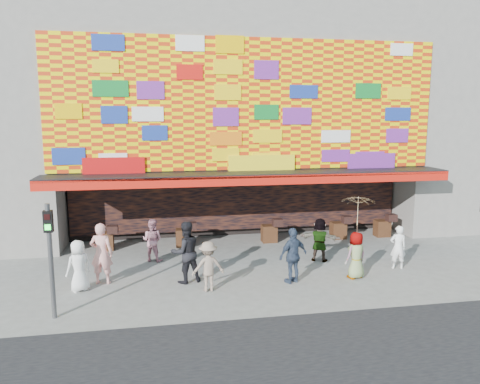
{
  "coord_description": "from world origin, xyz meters",
  "views": [
    {
      "loc": [
        -3.54,
        -13.54,
        5.17
      ],
      "look_at": [
        -0.69,
        2.0,
        2.56
      ],
      "focal_mm": 35.0,
      "sensor_mm": 36.0,
      "label": 1
    }
  ],
  "objects": [
    {
      "name": "ped_i",
      "position": [
        -3.71,
        2.89,
        0.76
      ],
      "size": [
        0.92,
        0.83,
        1.53
      ],
      "primitive_type": "imported",
      "rotation": [
        0.0,
        0.0,
        2.72
      ],
      "color": "#C07C8D",
      "rests_on": "ground"
    },
    {
      "name": "ped_b",
      "position": [
        -5.24,
        0.87,
        0.96
      ],
      "size": [
        0.78,
        0.59,
        1.92
      ],
      "primitive_type": "imported",
      "rotation": [
        0.0,
        0.0,
        2.94
      ],
      "color": "pink",
      "rests_on": "ground"
    },
    {
      "name": "ped_a",
      "position": [
        -5.84,
        0.34,
        0.77
      ],
      "size": [
        0.9,
        0.82,
        1.55
      ],
      "primitive_type": "imported",
      "rotation": [
        0.0,
        0.0,
        3.72
      ],
      "color": "white",
      "rests_on": "ground"
    },
    {
      "name": "ped_h",
      "position": [
        4.48,
        0.53,
        0.75
      ],
      "size": [
        0.6,
        0.45,
        1.49
      ],
      "primitive_type": "imported",
      "rotation": [
        0.0,
        0.0,
        2.95
      ],
      "color": "white",
      "rests_on": "ground"
    },
    {
      "name": "parasol",
      "position": [
        2.68,
        -0.1,
        2.18
      ],
      "size": [
        1.36,
        1.38,
        1.92
      ],
      "color": "#FFD6A0",
      "rests_on": "ground"
    },
    {
      "name": "ped_e",
      "position": [
        0.59,
        -0.13,
        0.87
      ],
      "size": [
        1.11,
        0.78,
        1.75
      ],
      "primitive_type": "imported",
      "rotation": [
        0.0,
        0.0,
        3.53
      ],
      "color": "#2F3C53",
      "rests_on": "ground"
    },
    {
      "name": "signal_left",
      "position": [
        -6.2,
        -1.5,
        1.86
      ],
      "size": [
        0.22,
        0.2,
        3.0
      ],
      "color": "#59595B",
      "rests_on": "ground"
    },
    {
      "name": "ped_g",
      "position": [
        2.68,
        -0.1,
        0.76
      ],
      "size": [
        0.85,
        0.69,
        1.51
      ],
      "primitive_type": "imported",
      "rotation": [
        0.0,
        0.0,
        3.46
      ],
      "color": "gray",
      "rests_on": "ground"
    },
    {
      "name": "ped_c",
      "position": [
        -2.68,
        0.51,
        0.97
      ],
      "size": [
        1.11,
        0.97,
        1.94
      ],
      "primitive_type": "imported",
      "rotation": [
        0.0,
        0.0,
        3.43
      ],
      "color": "black",
      "rests_on": "ground"
    },
    {
      "name": "ped_d",
      "position": [
        -2.08,
        -0.33,
        0.75
      ],
      "size": [
        1.03,
        0.67,
        1.5
      ],
      "primitive_type": "imported",
      "rotation": [
        0.0,
        0.0,
        3.26
      ],
      "color": "gray",
      "rests_on": "ground"
    },
    {
      "name": "shop_building",
      "position": [
        0.0,
        8.18,
        5.23
      ],
      "size": [
        15.2,
        9.4,
        10.0
      ],
      "color": "gray",
      "rests_on": "ground"
    },
    {
      "name": "ped_f",
      "position": [
        2.16,
        1.8,
        0.78
      ],
      "size": [
        1.5,
        1.09,
        1.56
      ],
      "primitive_type": "imported",
      "rotation": [
        0.0,
        0.0,
        2.65
      ],
      "color": "gray",
      "rests_on": "ground"
    },
    {
      "name": "ground",
      "position": [
        0.0,
        0.0,
        0.0
      ],
      "size": [
        90.0,
        90.0,
        0.0
      ],
      "primitive_type": "plane",
      "color": "slate",
      "rests_on": "ground"
    }
  ]
}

